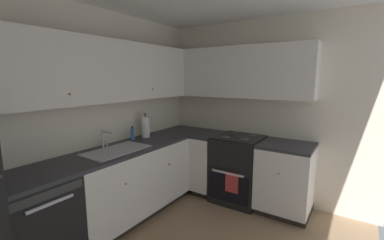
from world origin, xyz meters
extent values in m
cube|color=beige|center=(0.00, 1.44, 1.23)|extent=(3.76, 0.05, 2.45)
cube|color=beige|center=(1.85, 0.00, 1.23)|extent=(0.05, 2.93, 2.45)
cube|color=black|center=(-0.68, 1.11, 0.42)|extent=(0.60, 0.60, 0.85)
cube|color=#333333|center=(-0.68, 0.81, 0.80)|extent=(0.55, 0.01, 0.07)
cube|color=silver|center=(-0.68, 0.79, 0.73)|extent=(0.36, 0.02, 0.02)
cube|color=silver|center=(0.42, 1.11, 0.47)|extent=(1.61, 0.60, 0.76)
cube|color=black|center=(0.42, 1.14, 0.04)|extent=(1.61, 0.54, 0.09)
sphere|color=tan|center=(0.07, 0.80, 0.61)|extent=(0.02, 0.02, 0.02)
sphere|color=tan|center=(0.78, 0.80, 0.61)|extent=(0.02, 0.02, 0.02)
cube|color=#2D2D33|center=(0.42, 1.11, 0.87)|extent=(2.81, 0.60, 0.03)
cube|color=silver|center=(1.53, 0.67, 0.47)|extent=(0.60, 0.29, 0.76)
cube|color=black|center=(1.56, 0.67, 0.04)|extent=(0.54, 0.29, 0.09)
cube|color=silver|center=(1.53, -0.42, 0.47)|extent=(0.60, 0.61, 0.76)
cube|color=black|center=(1.56, -0.42, 0.04)|extent=(0.54, 0.61, 0.09)
sphere|color=tan|center=(1.22, -0.42, 0.61)|extent=(0.02, 0.02, 0.02)
cube|color=#2D2D33|center=(1.53, 0.67, 0.87)|extent=(0.60, 0.29, 0.03)
cube|color=#2D2D33|center=(1.53, -0.42, 0.87)|extent=(0.60, 0.61, 0.03)
cube|color=black|center=(1.55, 0.20, 0.44)|extent=(0.64, 0.62, 0.88)
cube|color=black|center=(1.22, 0.20, 0.28)|extent=(0.02, 0.55, 0.37)
cube|color=silver|center=(1.20, 0.20, 0.49)|extent=(0.02, 0.43, 0.02)
cube|color=black|center=(1.55, 0.20, 0.89)|extent=(0.59, 0.60, 0.01)
cube|color=black|center=(1.85, 0.20, 0.96)|extent=(0.03, 0.60, 0.15)
cylinder|color=#4C4C4C|center=(1.41, 0.07, 0.90)|extent=(0.11, 0.11, 0.01)
cylinder|color=#4C4C4C|center=(1.41, 0.34, 0.90)|extent=(0.11, 0.11, 0.01)
cylinder|color=#4C4C4C|center=(1.69, 0.07, 0.90)|extent=(0.11, 0.11, 0.01)
cylinder|color=#4C4C4C|center=(1.69, 0.34, 0.90)|extent=(0.11, 0.11, 0.01)
cube|color=#B23333|center=(1.20, 0.14, 0.38)|extent=(0.02, 0.17, 0.26)
cube|color=silver|center=(0.26, 1.25, 1.75)|extent=(2.49, 0.32, 0.67)
sphere|color=tan|center=(-0.29, 1.08, 1.53)|extent=(0.02, 0.02, 0.02)
sphere|color=tan|center=(0.81, 1.08, 1.53)|extent=(0.02, 0.02, 0.02)
cube|color=silver|center=(1.67, 0.37, 1.75)|extent=(0.32, 2.09, 0.67)
cube|color=#B7B7BC|center=(0.21, 1.08, 0.89)|extent=(0.72, 0.40, 0.01)
cube|color=gray|center=(0.21, 1.08, 0.84)|extent=(0.66, 0.36, 0.09)
cube|color=#99999E|center=(0.21, 1.08, 0.85)|extent=(0.02, 0.35, 0.06)
cylinder|color=silver|center=(0.21, 1.31, 0.98)|extent=(0.02, 0.02, 0.20)
cylinder|color=silver|center=(0.21, 1.24, 1.07)|extent=(0.02, 0.15, 0.02)
cylinder|color=silver|center=(0.26, 1.31, 0.91)|extent=(0.02, 0.02, 0.06)
cylinder|color=#3F72BF|center=(0.64, 1.29, 0.96)|extent=(0.05, 0.05, 0.15)
cylinder|color=#262626|center=(0.64, 1.29, 1.05)|extent=(0.02, 0.02, 0.03)
cylinder|color=white|center=(0.86, 1.27, 1.02)|extent=(0.11, 0.11, 0.28)
cylinder|color=#3F3F3F|center=(0.86, 1.27, 1.04)|extent=(0.02, 0.02, 0.34)
camera|label=1|loc=(-1.60, -1.12, 1.68)|focal=23.86mm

